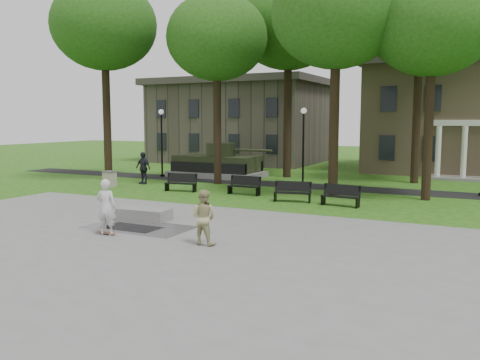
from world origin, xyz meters
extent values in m
plane|color=#1E4E12|center=(0.00, 0.00, 0.00)|extent=(120.00, 120.00, 0.00)
cube|color=gray|center=(0.00, -5.00, 0.01)|extent=(22.00, 16.00, 0.02)
cube|color=black|center=(0.00, 12.00, 0.01)|extent=(44.00, 2.60, 0.01)
cube|color=silver|center=(10.00, 20.50, 3.80)|extent=(6.00, 0.30, 0.40)
cube|color=#4C443D|center=(-11.00, 26.50, 3.60)|extent=(15.00, 10.00, 7.20)
cylinder|color=black|center=(-12.00, 9.00, 4.48)|extent=(0.52, 0.52, 8.96)
ellipsoid|color=#204610|center=(-12.00, 9.00, 10.08)|extent=(6.80, 6.80, 5.78)
cylinder|color=black|center=(-4.50, 10.50, 4.00)|extent=(0.48, 0.48, 8.00)
ellipsoid|color=#204610|center=(-4.50, 10.50, 9.00)|extent=(6.20, 6.20, 5.27)
cylinder|color=black|center=(3.50, 8.50, 4.16)|extent=(0.50, 0.50, 8.32)
ellipsoid|color=#204610|center=(3.50, 8.50, 9.36)|extent=(6.60, 6.60, 5.61)
cylinder|color=black|center=(8.00, 9.50, 3.84)|extent=(0.46, 0.46, 7.68)
ellipsoid|color=#204610|center=(8.00, 9.50, 8.64)|extent=(6.00, 6.00, 5.10)
cylinder|color=black|center=(-2.00, 16.00, 4.64)|extent=(0.54, 0.54, 9.28)
ellipsoid|color=#204610|center=(-2.00, 16.00, 10.44)|extent=(7.20, 7.20, 6.12)
cylinder|color=black|center=(6.50, 16.50, 4.32)|extent=(0.50, 0.50, 8.64)
ellipsoid|color=#204610|center=(6.50, 16.50, 9.72)|extent=(6.40, 6.40, 5.44)
cylinder|color=black|center=(-10.00, 12.30, 2.20)|extent=(0.12, 0.12, 4.40)
sphere|color=silver|center=(-10.00, 12.30, 4.55)|extent=(0.36, 0.36, 0.36)
cylinder|color=black|center=(-10.00, 12.30, 0.08)|extent=(0.32, 0.32, 0.16)
cylinder|color=black|center=(0.50, 12.30, 2.20)|extent=(0.12, 0.12, 4.40)
sphere|color=silver|center=(0.50, 12.30, 4.55)|extent=(0.36, 0.36, 0.36)
cylinder|color=black|center=(0.50, 12.30, 0.08)|extent=(0.32, 0.32, 0.16)
cube|color=gray|center=(-6.50, 14.00, 0.20)|extent=(6.50, 3.40, 0.40)
cube|color=#2D351C|center=(-6.50, 14.00, 0.95)|extent=(5.80, 2.80, 1.10)
cube|color=black|center=(-6.50, 12.65, 0.75)|extent=(5.80, 0.35, 0.70)
cube|color=black|center=(-6.50, 15.35, 0.75)|extent=(5.80, 0.35, 0.70)
cylinder|color=#2D351C|center=(-6.20, 14.00, 1.95)|extent=(2.10, 2.10, 0.90)
cylinder|color=#2D351C|center=(-3.90, 14.00, 1.95)|extent=(3.20, 0.18, 0.18)
cube|color=black|center=(-0.96, -2.47, 0.02)|extent=(2.20, 1.20, 0.00)
cube|color=gray|center=(-1.54, -0.99, 0.24)|extent=(2.27, 1.15, 0.45)
cube|color=brown|center=(-1.03, -3.78, 0.06)|extent=(0.79, 0.23, 0.07)
imported|color=silver|center=(-0.95, -3.80, 1.00)|extent=(0.81, 0.64, 1.96)
imported|color=tan|center=(2.75, -3.46, 0.91)|extent=(0.87, 0.68, 1.78)
imported|color=#21212C|center=(-8.68, 8.40, 1.00)|extent=(1.24, 0.66, 2.01)
cube|color=black|center=(-4.70, 6.57, 0.45)|extent=(1.85, 0.70, 0.05)
cube|color=black|center=(-4.70, 6.79, 0.75)|extent=(1.80, 0.40, 0.50)
cube|color=black|center=(-5.55, 6.57, 0.23)|extent=(0.12, 0.45, 0.45)
cube|color=black|center=(-3.85, 6.57, 0.23)|extent=(0.12, 0.45, 0.45)
cube|color=black|center=(-0.95, 7.00, 0.45)|extent=(1.81, 0.50, 0.05)
cube|color=black|center=(-0.95, 7.22, 0.75)|extent=(1.80, 0.20, 0.50)
cube|color=black|center=(-1.80, 7.00, 0.23)|extent=(0.07, 0.45, 0.45)
cube|color=black|center=(-0.10, 7.00, 0.23)|extent=(0.07, 0.45, 0.45)
cube|color=black|center=(2.24, 5.89, 0.45)|extent=(1.85, 0.78, 0.05)
cube|color=black|center=(2.24, 6.11, 0.75)|extent=(1.80, 0.49, 0.50)
cube|color=black|center=(1.39, 5.89, 0.23)|extent=(0.14, 0.45, 0.45)
cube|color=black|center=(3.09, 5.89, 0.23)|extent=(0.14, 0.45, 0.45)
cube|color=black|center=(4.67, 5.74, 0.45)|extent=(1.84, 0.65, 0.05)
cube|color=black|center=(4.67, 5.96, 0.75)|extent=(1.81, 0.35, 0.50)
cube|color=black|center=(3.82, 5.74, 0.23)|extent=(0.11, 0.45, 0.45)
cube|color=black|center=(5.52, 5.74, 0.23)|extent=(0.11, 0.45, 0.45)
cube|color=#AEA58F|center=(-9.55, 6.27, 0.45)|extent=(0.62, 0.62, 0.90)
cube|color=#4C4C4C|center=(-9.55, 6.27, 0.93)|extent=(0.69, 0.69, 0.06)
camera|label=1|loc=(10.93, -17.21, 4.00)|focal=38.00mm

